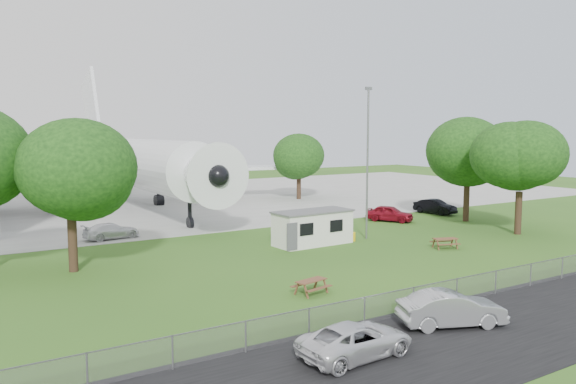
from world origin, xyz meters
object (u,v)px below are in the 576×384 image
airliner (132,161)px  site_cabin (313,227)px  picnic_east (445,248)px  picnic_west (311,294)px  car_centre_sedan (452,309)px

airliner → site_cabin: (5.24, -29.23, -3.96)m
site_cabin → picnic_east: size_ratio=3.78×
site_cabin → picnic_west: site_cabin is taller
airliner → site_cabin: size_ratio=7.02×
picnic_east → picnic_west: bearing=-144.1°
airliner → picnic_west: bearing=-93.3°
airliner → car_centre_sedan: size_ratio=10.09×
airliner → site_cabin: bearing=-79.8°
site_cabin → car_centre_sedan: site_cabin is taller
airliner → picnic_west: airliner is taller
airliner → picnic_east: (12.72, -35.67, -5.27)m
airliner → picnic_east: 38.24m
site_cabin → car_centre_sedan: size_ratio=1.44×
airliner → picnic_west: 40.49m
car_centre_sedan → site_cabin: bearing=6.7°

